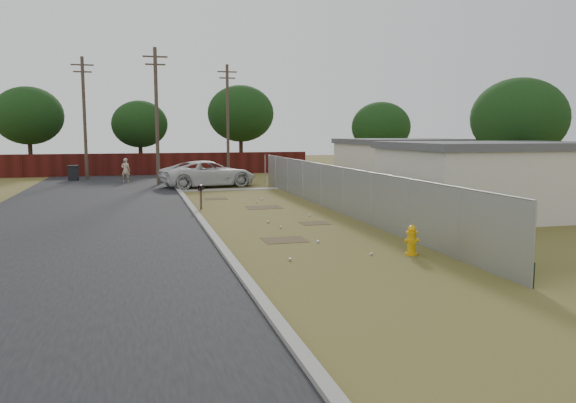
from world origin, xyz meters
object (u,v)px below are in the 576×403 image
object	(u,v)px
mailbox	(201,190)
trash_bin	(73,173)
fire_hydrant	(412,240)
pickup_truck	(209,174)
pedestrian	(126,170)

from	to	relation	value
mailbox	trash_bin	size ratio (longest dim) A/B	1.01
fire_hydrant	trash_bin	xyz separation A→B (m)	(-11.99, 29.02, 0.15)
fire_hydrant	pickup_truck	xyz separation A→B (m)	(-3.09, 21.77, 0.42)
pickup_truck	pedestrian	size ratio (longest dim) A/B	3.56
trash_bin	pedestrian	bearing A→B (deg)	-34.61
pickup_truck	pedestrian	xyz separation A→B (m)	(-5.20, 4.69, 0.01)
pedestrian	trash_bin	xyz separation A→B (m)	(-3.70, 2.55, -0.28)
mailbox	pickup_truck	xyz separation A→B (m)	(1.67, 10.52, -0.04)
fire_hydrant	pickup_truck	size ratio (longest dim) A/B	0.15
pickup_truck	fire_hydrant	bearing A→B (deg)	173.65
mailbox	pedestrian	distance (m)	15.61
trash_bin	mailbox	bearing A→B (deg)	-67.82
mailbox	pickup_truck	bearing A→B (deg)	81.00
mailbox	pedestrian	xyz separation A→B (m)	(-3.54, 15.21, -0.04)
fire_hydrant	mailbox	xyz separation A→B (m)	(-4.75, 11.25, 0.47)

